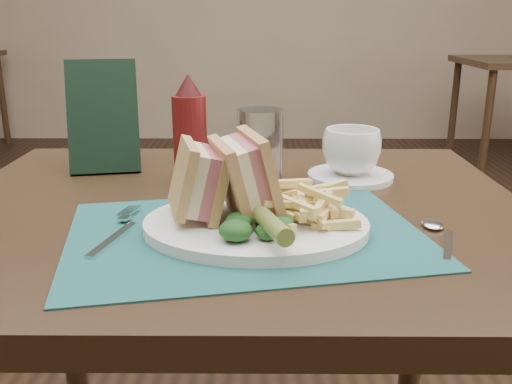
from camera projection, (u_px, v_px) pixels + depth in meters
wall_back at (255, 138)px, 4.92m from camera, size 6.00×0.00×6.00m
placemat at (246, 234)px, 0.76m from camera, size 0.52×0.41×0.00m
plate at (256, 226)px, 0.76m from camera, size 0.31×0.25×0.01m
sandwich_half_a at (183, 181)px, 0.75m from camera, size 0.10×0.12×0.10m
sandwich_half_b at (230, 177)px, 0.75m from camera, size 0.11×0.13×0.11m
kale_garnish at (258, 226)px, 0.70m from camera, size 0.11×0.08×0.03m
pickle_spear at (269, 222)px, 0.69m from camera, size 0.06×0.12×0.03m
fries_pile at (303, 199)px, 0.76m from camera, size 0.18×0.20×0.05m
fork at (118, 228)px, 0.76m from camera, size 0.07×0.17×0.01m
spoon at (442, 235)px, 0.74m from camera, size 0.08×0.15×0.01m
saucer at (350, 176)px, 1.01m from camera, size 0.19×0.19×0.01m
coffee_cup at (351, 151)px, 0.99m from camera, size 0.14×0.14×0.08m
drinking_glass at (260, 148)px, 0.95m from camera, size 0.08×0.08×0.13m
ketchup_bottle at (190, 130)px, 0.96m from camera, size 0.06×0.06×0.19m
check_presenter at (103, 116)px, 1.04m from camera, size 0.14×0.10×0.20m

